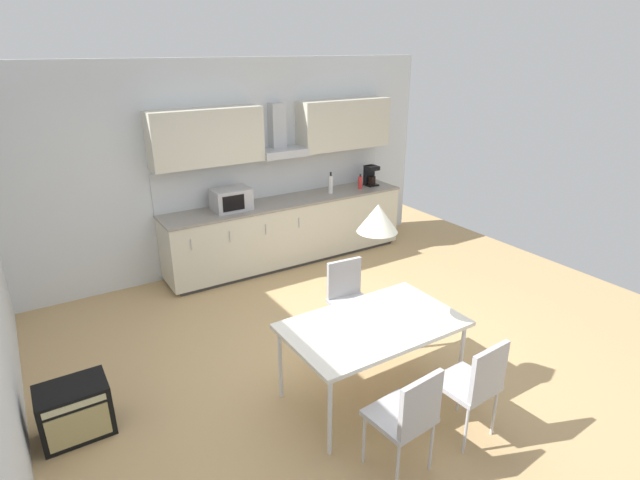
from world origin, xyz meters
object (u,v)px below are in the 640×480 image
object	(u,v)px
chair_far_right	(349,294)
pendant_lamp	(378,218)
chair_near_left	(408,413)
coffee_maker	(370,175)
bottle_white	(331,184)
chair_near_right	(476,381)
dining_table	(373,327)
bottle_red	(360,182)
guitar_amp	(75,410)
microwave	(231,199)

from	to	relation	value
chair_far_right	pendant_lamp	size ratio (longest dim) A/B	2.72
chair_near_left	pendant_lamp	world-z (taller)	pendant_lamp
coffee_maker	chair_near_left	bearing A→B (deg)	-124.09
bottle_white	chair_far_right	xyz separation A→B (m)	(-1.18, -2.13, -0.50)
bottle_white	chair_near_right	size ratio (longest dim) A/B	0.35
bottle_white	pendant_lamp	xyz separation A→B (m)	(-1.52, -2.96, 0.62)
dining_table	pendant_lamp	xyz separation A→B (m)	(0.00, 0.00, 0.97)
dining_table	bottle_red	bearing A→B (deg)	55.41
coffee_maker	dining_table	size ratio (longest dim) A/B	0.20
chair_near_right	dining_table	bearing A→B (deg)	112.26
coffee_maker	chair_far_right	world-z (taller)	coffee_maker
pendant_lamp	guitar_amp	bearing A→B (deg)	159.27
bottle_white	chair_far_right	world-z (taller)	bottle_white
microwave	chair_near_right	distance (m)	3.86
chair_near_right	bottle_red	bearing A→B (deg)	65.89
chair_far_right	dining_table	bearing A→B (deg)	-112.37
coffee_maker	chair_near_right	xyz separation A→B (m)	(-1.93, -3.84, -0.52)
bottle_white	chair_near_left	world-z (taller)	bottle_white
coffee_maker	bottle_red	bearing A→B (deg)	-162.29
bottle_red	pendant_lamp	bearing A→B (deg)	-124.59
bottle_red	guitar_amp	size ratio (longest dim) A/B	0.42
dining_table	guitar_amp	size ratio (longest dim) A/B	2.86
microwave	chair_near_left	xyz separation A→B (m)	(-0.33, -3.81, -0.51)
chair_far_right	coffee_maker	bearing A→B (deg)	48.52
chair_near_left	guitar_amp	xyz separation A→B (m)	(-1.93, 1.68, -0.31)
coffee_maker	bottle_white	xyz separation A→B (m)	(-0.75, -0.05, -0.02)
microwave	coffee_maker	size ratio (longest dim) A/B	1.60
bottle_white	pendant_lamp	world-z (taller)	pendant_lamp
bottle_red	pendant_lamp	distance (m)	3.62
chair_near_right	chair_near_left	distance (m)	0.67
dining_table	bottle_white	bearing A→B (deg)	62.86
chair_near_left	chair_far_right	bearing A→B (deg)	68.03
microwave	chair_near_right	bearing A→B (deg)	-84.96
coffee_maker	dining_table	xyz separation A→B (m)	(-2.27, -3.01, -0.37)
bottle_white	pendant_lamp	bearing A→B (deg)	-117.14
bottle_red	dining_table	world-z (taller)	bottle_red
coffee_maker	chair_near_left	size ratio (longest dim) A/B	0.34
microwave	pendant_lamp	distance (m)	3.04
dining_table	chair_far_right	world-z (taller)	chair_far_right
coffee_maker	bottle_red	xyz separation A→B (m)	(-0.25, -0.08, -0.06)
microwave	dining_table	bearing A→B (deg)	-90.05
coffee_maker	chair_near_left	world-z (taller)	coffee_maker
microwave	chair_near_right	size ratio (longest dim) A/B	0.55
dining_table	chair_near_left	bearing A→B (deg)	-111.56
coffee_maker	guitar_amp	bearing A→B (deg)	-154.53
bottle_white	guitar_amp	xyz separation A→B (m)	(-3.77, -2.10, -0.81)
coffee_maker	chair_near_left	xyz separation A→B (m)	(-2.60, -3.84, -0.52)
bottle_white	chair_near_right	xyz separation A→B (m)	(-1.18, -3.79, -0.50)
dining_table	pendant_lamp	distance (m)	0.97
chair_near_right	guitar_amp	bearing A→B (deg)	147.05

